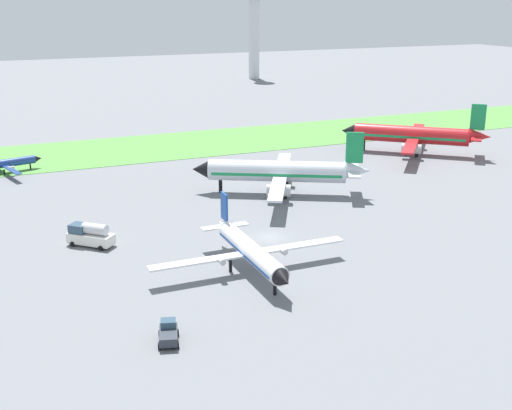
# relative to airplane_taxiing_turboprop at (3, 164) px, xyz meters

# --- Properties ---
(ground_plane) EXTENTS (600.00, 600.00, 0.00)m
(ground_plane) POSITION_rel_airplane_taxiing_turboprop_xyz_m (32.83, -52.94, -1.95)
(ground_plane) COLOR slate
(grass_taxiway_strip) EXTENTS (360.00, 28.00, 0.08)m
(grass_taxiway_strip) POSITION_rel_airplane_taxiing_turboprop_xyz_m (32.83, 11.09, -1.91)
(grass_taxiway_strip) COLOR #549342
(grass_taxiway_strip) RESTS_ON ground_plane
(airplane_taxiing_turboprop) EXTENTS (15.07, 17.47, 5.33)m
(airplane_taxiing_turboprop) POSITION_rel_airplane_taxiing_turboprop_xyz_m (0.00, 0.00, 0.00)
(airplane_taxiing_turboprop) COLOR navy
(airplane_taxiing_turboprop) RESTS_ON ground_plane
(airplane_parked_jet_far) EXTENTS (26.81, 26.13, 11.48)m
(airplane_parked_jet_far) POSITION_rel_airplane_taxiing_turboprop_xyz_m (83.29, -17.58, 2.19)
(airplane_parked_jet_far) COLOR red
(airplane_parked_jet_far) RESTS_ON ground_plane
(airplane_foreground_turboprop) EXTENTS (25.92, 22.15, 7.78)m
(airplane_foreground_turboprop) POSITION_rel_airplane_taxiing_turboprop_xyz_m (25.47, -63.17, 0.90)
(airplane_foreground_turboprop) COLOR white
(airplane_foreground_turboprop) RESTS_ON ground_plane
(airplane_midfield_jet) EXTENTS (28.81, 28.86, 11.19)m
(airplane_midfield_jet) POSITION_rel_airplane_taxiing_turboprop_xyz_m (43.41, -34.05, 2.08)
(airplane_midfield_jet) COLOR silver
(airplane_midfield_jet) RESTS_ON ground_plane
(fuel_truck_near_gate) EXTENTS (6.37, 6.21, 3.29)m
(fuel_truck_near_gate) POSITION_rel_airplane_taxiing_turboprop_xyz_m (8.63, -46.22, -0.37)
(fuel_truck_near_gate) COLOR white
(fuel_truck_near_gate) RESTS_ON ground_plane
(pushback_tug_by_runway) EXTENTS (2.88, 3.96, 1.95)m
(pushback_tug_by_runway) POSITION_rel_airplane_taxiing_turboprop_xyz_m (11.13, -76.29, -1.04)
(pushback_tug_by_runway) COLOR #2D333D
(pushback_tug_by_runway) RESTS_ON ground_plane
(control_tower) EXTENTS (8.00, 8.00, 36.69)m
(control_tower) POSITION_rel_airplane_taxiing_turboprop_xyz_m (105.32, 122.75, 19.68)
(control_tower) COLOR silver
(control_tower) RESTS_ON ground_plane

